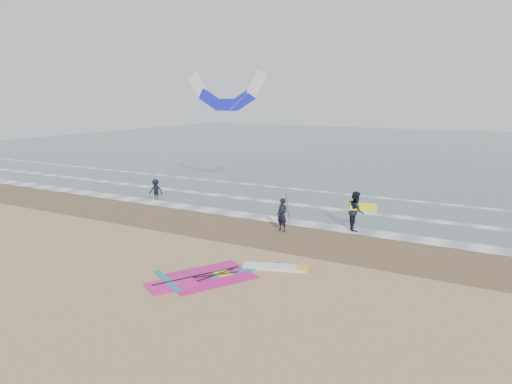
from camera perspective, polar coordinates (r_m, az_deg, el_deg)
The scene contains 11 objects.
ground at distance 17.27m, azimuth -4.19°, elevation -10.59°, with size 120.00×120.00×0.00m, color tan.
sea_water at distance 62.35m, azimuth 20.47°, elevation 4.98°, with size 120.00×80.00×0.02m, color #47605E.
wet_sand_band at distance 22.25m, azimuth 4.22°, elevation -5.41°, with size 120.00×5.00×0.01m, color brown.
foam_waterline at distance 26.20m, azimuth 8.25°, elevation -2.80°, with size 120.00×9.15×0.02m.
windsurf_rig at distance 17.45m, azimuth -3.60°, elevation -10.22°, with size 5.23×4.95×0.13m.
person_standing at distance 22.64m, azimuth 3.29°, elevation -2.88°, with size 0.62×0.40×1.69m, color black.
person_walking at distance 23.34m, azimuth 12.36°, elevation -2.32°, with size 0.96×0.75×1.98m, color black.
person_wading at distance 31.48m, azimuth -12.44°, elevation 0.85°, with size 0.98×0.56×1.52m, color black.
held_pole at distance 22.43m, azimuth 4.00°, elevation -1.99°, with size 0.17×0.86×1.82m.
carried_kiteboard at distance 23.08m, azimuth 13.27°, elevation -1.85°, with size 1.30×0.51×0.39m.
surf_kite at distance 31.08m, azimuth -3.74°, elevation 12.05°, with size 6.91×3.10×7.36m.
Camera 1 is at (8.71, -13.40, 6.55)m, focal length 32.00 mm.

